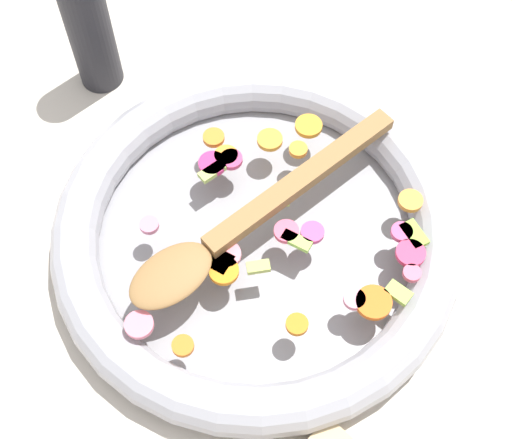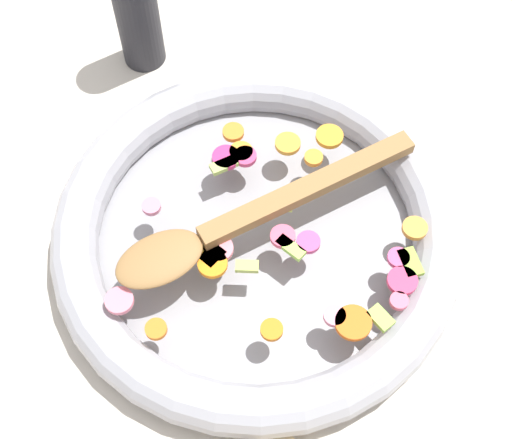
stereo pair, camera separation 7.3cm
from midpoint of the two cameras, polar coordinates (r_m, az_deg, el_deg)
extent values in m
plane|color=beige|center=(0.77, 2.69, -2.08)|extent=(4.00, 4.00, 0.00)
cylinder|color=gray|center=(0.76, 2.71, -1.87)|extent=(0.38, 0.38, 0.01)
torus|color=#9E9EA5|center=(0.75, 2.77, -1.19)|extent=(0.43, 0.43, 0.05)
cylinder|color=orange|center=(0.78, 0.83, 6.78)|extent=(0.03, 0.03, 0.01)
cylinder|color=orange|center=(0.74, 15.33, -0.92)|extent=(0.03, 0.03, 0.01)
cylinder|color=orange|center=(0.70, -0.54, -3.84)|extent=(0.03, 0.03, 0.01)
cylinder|color=orange|center=(0.78, 5.24, 5.85)|extent=(0.03, 0.03, 0.01)
cylinder|color=orange|center=(0.77, 7.33, 4.69)|extent=(0.03, 0.03, 0.01)
cylinder|color=orange|center=(0.67, -4.94, -9.02)|extent=(0.02, 0.02, 0.01)
cylinder|color=orange|center=(0.77, 1.51, 5.18)|extent=(0.04, 0.04, 0.01)
cylinder|color=orange|center=(0.79, 8.54, 6.38)|extent=(0.04, 0.04, 0.01)
cylinder|color=orange|center=(0.69, 10.83, -8.40)|extent=(0.04, 0.04, 0.01)
cylinder|color=orange|center=(0.67, 4.38, -9.08)|extent=(0.02, 0.02, 0.01)
cylinder|color=orange|center=(0.71, -0.80, -1.50)|extent=(0.03, 0.03, 0.01)
cube|color=#B3C458|center=(0.70, 2.24, -4.03)|extent=(0.03, 0.02, 0.01)
cube|color=#B9D056|center=(0.73, 4.93, 0.92)|extent=(0.03, 0.03, 0.01)
cube|color=#AEC85E|center=(0.76, 0.17, 4.15)|extent=(0.03, 0.02, 0.01)
cube|color=#8BBC3D|center=(0.72, 15.06, -3.61)|extent=(0.03, 0.03, 0.01)
cube|color=#A5DB54|center=(0.71, 5.71, -2.51)|extent=(0.02, 0.03, 0.01)
cube|color=#97C04B|center=(0.69, 12.93, -7.97)|extent=(0.02, 0.03, 0.01)
cylinder|color=#E5526E|center=(0.71, 5.06, -1.63)|extent=(0.03, 0.03, 0.01)
cylinder|color=pink|center=(0.73, -5.60, 0.79)|extent=(0.02, 0.02, 0.01)
cylinder|color=#D73059|center=(0.71, 14.51, -5.04)|extent=(0.03, 0.03, 0.01)
cylinder|color=pink|center=(0.71, -0.10, -2.62)|extent=(0.03, 0.03, 0.01)
cylinder|color=#D8447F|center=(0.71, 7.11, -2.07)|extent=(0.03, 0.03, 0.01)
cylinder|color=pink|center=(0.68, 9.22, -7.99)|extent=(0.03, 0.03, 0.01)
cylinder|color=#E05571|center=(0.70, 14.30, -6.61)|extent=(0.02, 0.02, 0.01)
cylinder|color=#D02D6D|center=(0.76, 0.31, 4.75)|extent=(0.04, 0.04, 0.01)
cylinder|color=pink|center=(0.69, -8.00, -6.64)|extent=(0.04, 0.04, 0.01)
cylinder|color=#D23E6F|center=(0.76, 1.84, 4.84)|extent=(0.03, 0.03, 0.01)
cylinder|color=#D54578|center=(0.72, 14.16, -3.26)|extent=(0.03, 0.03, 0.01)
cube|color=gold|center=(0.70, -0.74, -3.06)|extent=(0.03, 0.03, 0.01)
cube|color=olive|center=(0.73, 7.07, 2.26)|extent=(0.25, 0.05, 0.01)
ellipsoid|color=olive|center=(0.69, -4.79, -3.41)|extent=(0.10, 0.07, 0.01)
cylinder|color=#232328|center=(0.86, -7.22, 16.65)|extent=(0.05, 0.05, 0.18)
camera|label=1|loc=(0.04, -87.13, 5.03)|focal=50.00mm
camera|label=2|loc=(0.04, 92.87, -5.03)|focal=50.00mm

